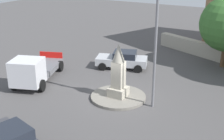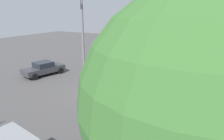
{
  "view_description": "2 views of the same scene",
  "coord_description": "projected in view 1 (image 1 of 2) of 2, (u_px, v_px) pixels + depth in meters",
  "views": [
    {
      "loc": [
        -8.5,
        15.91,
        8.74
      ],
      "look_at": [
        0.23,
        0.41,
        2.05
      ],
      "focal_mm": 49.05,
      "sensor_mm": 36.0,
      "label": 1
    },
    {
      "loc": [
        -13.51,
        -7.83,
        6.4
      ],
      "look_at": [
        0.28,
        -0.78,
        1.94
      ],
      "focal_mm": 32.73,
      "sensor_mm": 36.0,
      "label": 2
    }
  ],
  "objects": [
    {
      "name": "car_silver_parked_left",
      "position": [
        122.0,
        60.0,
        25.01
      ],
      "size": [
        4.43,
        2.95,
        1.43
      ],
      "color": "#B7BABF",
      "rests_on": "ground"
    },
    {
      "name": "monument",
      "position": [
        118.0,
        73.0,
        19.34
      ],
      "size": [
        1.09,
        1.09,
        3.51
      ],
      "color": "#B2AA99",
      "rests_on": "traffic_island"
    },
    {
      "name": "streetlamp",
      "position": [
        157.0,
        21.0,
        16.97
      ],
      "size": [
        3.7,
        0.28,
        8.95
      ],
      "color": "slate",
      "rests_on": "ground"
    },
    {
      "name": "truck_white_parked_right",
      "position": [
        33.0,
        71.0,
        21.76
      ],
      "size": [
        3.8,
        5.9,
        2.17
      ],
      "color": "silver",
      "rests_on": "ground"
    },
    {
      "name": "traffic_island",
      "position": [
        118.0,
        97.0,
        19.92
      ],
      "size": [
        3.59,
        3.59,
        0.17
      ],
      "primitive_type": "cylinder",
      "color": "gray",
      "rests_on": "ground"
    },
    {
      "name": "stone_boundary_wall",
      "position": [
        224.0,
        55.0,
        26.38
      ],
      "size": [
        13.44,
        6.27,
        1.28
      ],
      "primitive_type": "cube",
      "rotation": [
        0.0,
        0.0,
        5.88
      ],
      "color": "#B2AA99",
      "rests_on": "ground"
    },
    {
      "name": "ground_plane",
      "position": [
        118.0,
        98.0,
        19.95
      ],
      "size": [
        80.0,
        80.0,
        0.0
      ],
      "primitive_type": "plane",
      "color": "#4F4C4C"
    }
  ]
}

